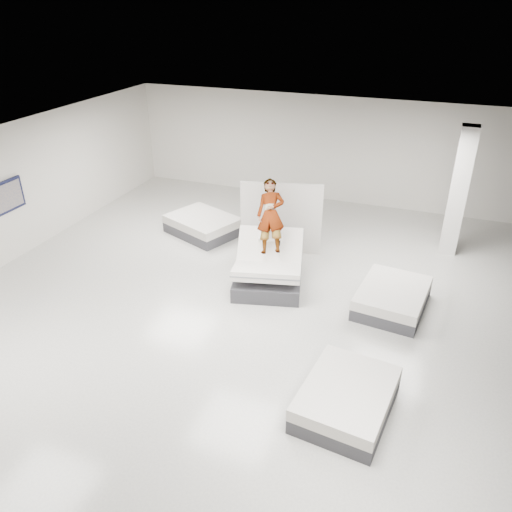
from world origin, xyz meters
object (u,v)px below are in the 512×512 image
(remote, at_px, (279,243))
(flat_bed_left_far, at_px, (203,225))
(hero_bed, at_px, (269,268))
(wall_poster, at_px, (7,196))
(flat_bed_right_near, at_px, (346,399))
(column, at_px, (458,192))
(divider_panel, at_px, (281,218))
(flat_bed_right_far, at_px, (392,298))
(person, at_px, (270,227))

(remote, height_order, flat_bed_left_far, remote)
(hero_bed, bearing_deg, flat_bed_left_far, 143.81)
(remote, distance_m, wall_poster, 6.51)
(flat_bed_right_near, bearing_deg, column, 78.24)
(divider_panel, distance_m, wall_poster, 6.51)
(hero_bed, relative_size, flat_bed_right_far, 1.20)
(flat_bed_right_far, xyz_separation_m, flat_bed_right_near, (-0.31, -3.21, 0.00))
(hero_bed, xyz_separation_m, divider_panel, (-0.23, 1.58, 0.54))
(flat_bed_right_near, relative_size, column, 0.58)
(hero_bed, height_order, person, person)
(column, bearing_deg, person, -144.38)
(person, relative_size, flat_bed_right_near, 0.91)
(flat_bed_left_far, distance_m, wall_poster, 4.80)
(hero_bed, relative_size, flat_bed_left_far, 1.03)
(hero_bed, bearing_deg, flat_bed_right_near, -53.41)
(flat_bed_right_far, distance_m, column, 3.54)
(flat_bed_right_near, distance_m, flat_bed_left_far, 7.14)
(person, bearing_deg, divider_panel, 83.12)
(flat_bed_right_far, bearing_deg, column, 72.02)
(divider_panel, xyz_separation_m, column, (3.97, 1.47, 0.69))
(remote, xyz_separation_m, flat_bed_right_near, (2.21, -3.29, -0.79))
(flat_bed_right_far, height_order, column, column)
(flat_bed_left_far, relative_size, column, 0.67)
(divider_panel, bearing_deg, column, 7.21)
(divider_panel, distance_m, flat_bed_right_far, 3.45)
(person, bearing_deg, flat_bed_left_far, 133.98)
(column, bearing_deg, hero_bed, -140.80)
(divider_panel, bearing_deg, flat_bed_right_far, -41.90)
(person, height_order, remote, person)
(column, bearing_deg, wall_poster, -158.07)
(person, distance_m, divider_panel, 1.32)
(divider_panel, bearing_deg, wall_poster, -170.09)
(wall_poster, bearing_deg, column, 21.93)
(divider_panel, relative_size, flat_bed_right_near, 1.07)
(person, height_order, divider_panel, person)
(divider_panel, relative_size, column, 0.63)
(remote, relative_size, column, 0.04)
(flat_bed_right_near, bearing_deg, wall_poster, 164.95)
(hero_bed, xyz_separation_m, column, (3.74, 3.05, 1.23))
(person, bearing_deg, column, 21.69)
(flat_bed_left_far, height_order, wall_poster, wall_poster)
(remote, relative_size, flat_bed_right_near, 0.07)
(flat_bed_right_far, bearing_deg, flat_bed_left_far, 160.07)
(hero_bed, xyz_separation_m, flat_bed_left_far, (-2.54, 1.86, -0.13))
(flat_bed_right_far, height_order, wall_poster, wall_poster)
(remote, xyz_separation_m, wall_poster, (-6.41, -0.98, 0.57))
(wall_poster, bearing_deg, divider_panel, 23.00)
(person, distance_m, flat_bed_right_far, 3.01)
(divider_panel, xyz_separation_m, wall_poster, (-5.96, -2.53, 0.69))
(remote, height_order, column, column)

